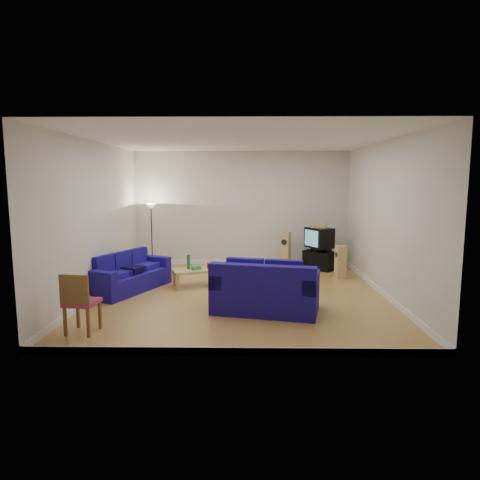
{
  "coord_description": "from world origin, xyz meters",
  "views": [
    {
      "loc": [
        0.14,
        -8.84,
        2.4
      ],
      "look_at": [
        0.0,
        0.4,
        1.1
      ],
      "focal_mm": 32.0,
      "sensor_mm": 36.0,
      "label": 1
    }
  ],
  "objects_px": {
    "sofa_three_seat": "(126,277)",
    "sofa_loveseat": "(265,293)",
    "coffee_table": "(198,272)",
    "television": "(319,238)",
    "tv_stand": "(319,260)"
  },
  "relations": [
    {
      "from": "sofa_three_seat",
      "to": "sofa_loveseat",
      "type": "height_order",
      "value": "sofa_loveseat"
    },
    {
      "from": "sofa_loveseat",
      "to": "television",
      "type": "xyz_separation_m",
      "value": [
        1.6,
        3.76,
        0.51
      ]
    },
    {
      "from": "tv_stand",
      "to": "television",
      "type": "xyz_separation_m",
      "value": [
        -0.03,
        -0.04,
        0.62
      ]
    },
    {
      "from": "sofa_loveseat",
      "to": "television",
      "type": "relative_size",
      "value": 2.46
    },
    {
      "from": "sofa_loveseat",
      "to": "coffee_table",
      "type": "relative_size",
      "value": 1.71
    },
    {
      "from": "sofa_loveseat",
      "to": "coffee_table",
      "type": "distance_m",
      "value": 2.38
    },
    {
      "from": "tv_stand",
      "to": "coffee_table",
      "type": "bearing_deg",
      "value": -104.97
    },
    {
      "from": "sofa_loveseat",
      "to": "coffee_table",
      "type": "xyz_separation_m",
      "value": [
        -1.45,
        1.88,
        -0.01
      ]
    },
    {
      "from": "sofa_three_seat",
      "to": "tv_stand",
      "type": "xyz_separation_m",
      "value": [
        4.62,
        2.26,
        -0.04
      ]
    },
    {
      "from": "sofa_three_seat",
      "to": "tv_stand",
      "type": "relative_size",
      "value": 2.73
    },
    {
      "from": "sofa_three_seat",
      "to": "sofa_loveseat",
      "type": "distance_m",
      "value": 3.36
    },
    {
      "from": "sofa_three_seat",
      "to": "sofa_loveseat",
      "type": "relative_size",
      "value": 1.08
    },
    {
      "from": "television",
      "to": "coffee_table",
      "type": "bearing_deg",
      "value": -86.75
    },
    {
      "from": "sofa_loveseat",
      "to": "coffee_table",
      "type": "bearing_deg",
      "value": 140.37
    },
    {
      "from": "coffee_table",
      "to": "television",
      "type": "relative_size",
      "value": 1.44
    }
  ]
}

